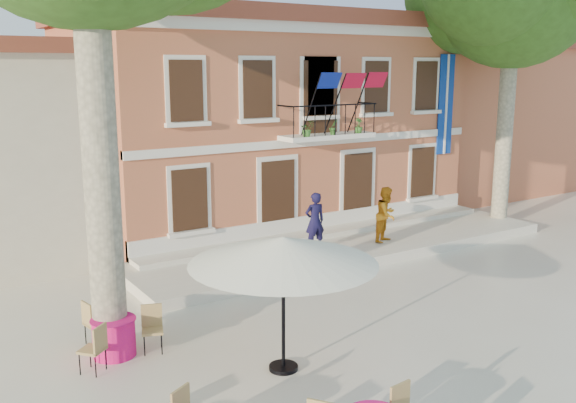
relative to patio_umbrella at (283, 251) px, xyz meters
The scene contains 8 objects.
ground 4.78m from the patio_umbrella, 17.70° to the left, with size 90.00×90.00×0.00m, color beige.
main_building 12.82m from the patio_umbrella, 62.07° to the left, with size 13.50×9.59×7.50m.
neighbor_east 21.77m from the patio_umbrella, 34.32° to the left, with size 9.40×9.40×6.40m.
terrace 8.51m from the patio_umbrella, 43.52° to the left, with size 14.00×3.40×0.30m, color silver.
patio_umbrella is the anchor object (origin of this frame).
pedestrian_navy 7.33m from the patio_umbrella, 50.32° to the left, with size 0.63×0.42×1.74m, color black.
pedestrian_orange 8.75m from the patio_umbrella, 36.04° to the left, with size 0.84×0.66×1.73m, color orange.
cafe_table_3 3.93m from the patio_umbrella, 137.14° to the left, with size 1.84×1.76×0.95m.
Camera 1 is at (-9.99, -10.82, 5.65)m, focal length 40.00 mm.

